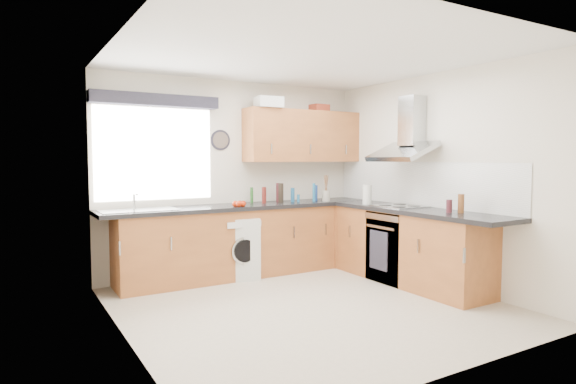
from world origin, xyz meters
TOP-DOWN VIEW (x-y plane):
  - ground_plane at (0.00, 0.00)m, footprint 3.60×3.60m
  - ceiling at (0.00, 0.00)m, footprint 3.60×3.60m
  - wall_back at (0.00, 1.80)m, footprint 3.60×0.02m
  - wall_front at (0.00, -1.80)m, footprint 3.60×0.02m
  - wall_left at (-1.80, 0.00)m, footprint 0.02×3.60m
  - wall_right at (1.80, 0.00)m, footprint 0.02×3.60m
  - window at (-1.05, 1.79)m, footprint 1.40×0.02m
  - window_blind at (-1.05, 1.70)m, footprint 1.50×0.18m
  - splashback at (1.79, 0.30)m, footprint 0.01×3.00m
  - base_cab_back at (-0.10, 1.51)m, footprint 3.00×0.58m
  - base_cab_corner at (1.50, 1.50)m, footprint 0.60×0.60m
  - base_cab_right at (1.51, 0.15)m, footprint 0.58×2.10m
  - worktop_back at (0.00, 1.50)m, footprint 3.60×0.62m
  - worktop_right at (1.50, 0.00)m, footprint 0.62×2.42m
  - sink at (-1.33, 1.50)m, footprint 0.84×0.46m
  - oven at (1.50, 0.30)m, footprint 0.56×0.58m
  - hob_plate at (1.50, 0.30)m, footprint 0.52×0.52m
  - extractor_hood at (1.60, 0.30)m, footprint 0.52×0.78m
  - upper_cabinets at (0.95, 1.62)m, footprint 1.70×0.35m
  - washing_machine at (-0.15, 1.45)m, footprint 0.63×0.62m
  - wall_clock at (-0.20, 1.78)m, footprint 0.26×0.04m
  - casserole at (0.36, 1.52)m, footprint 0.35×0.27m
  - storage_box at (1.28, 1.72)m, footprint 0.26×0.22m
  - utensil_pot at (1.15, 1.35)m, footprint 0.13×0.13m
  - kitchen_roll at (1.35, 0.73)m, footprint 0.13×0.13m
  - tomato_cluster at (-0.17, 1.30)m, footprint 0.15×0.15m
  - jar_0 at (0.28, 1.52)m, footprint 0.06×0.06m
  - jar_1 at (0.77, 1.46)m, footprint 0.04×0.04m
  - jar_2 at (0.71, 1.51)m, footprint 0.05×0.05m
  - jar_3 at (0.55, 1.62)m, footprint 0.07×0.07m
  - jar_4 at (0.19, 1.69)m, footprint 0.04×0.04m
  - jar_5 at (0.51, 1.46)m, footprint 0.07×0.07m
  - jar_6 at (0.99, 1.41)m, footprint 0.04×0.04m
  - jar_7 at (1.11, 1.52)m, footprint 0.04×0.04m
  - bottle_0 at (1.49, -0.46)m, footprint 0.06×0.06m
  - bottle_1 at (1.59, -0.54)m, footprint 0.07×0.07m

SIDE VIEW (x-z plane):
  - ground_plane at x=0.00m, z-range 0.00..0.00m
  - washing_machine at x=-0.15m, z-range 0.00..0.76m
  - oven at x=1.50m, z-range 0.00..0.85m
  - base_cab_back at x=-0.10m, z-range 0.00..0.86m
  - base_cab_corner at x=1.50m, z-range 0.00..0.86m
  - base_cab_right at x=1.51m, z-range 0.00..0.86m
  - worktop_back at x=0.00m, z-range 0.86..0.91m
  - worktop_right at x=1.50m, z-range 0.86..0.91m
  - hob_plate at x=1.50m, z-range 0.91..0.92m
  - tomato_cluster at x=-0.17m, z-range 0.91..0.98m
  - sink at x=-1.33m, z-range 0.90..1.00m
  - jar_1 at x=0.77m, z-range 0.91..1.01m
  - bottle_0 at x=1.49m, z-range 0.91..1.05m
  - utensil_pot at x=1.15m, z-range 0.91..1.06m
  - jar_2 at x=0.71m, z-range 0.91..1.10m
  - jar_4 at x=0.19m, z-range 0.91..1.11m
  - bottle_1 at x=1.59m, z-range 0.91..1.11m
  - jar_0 at x=0.28m, z-range 0.91..1.12m
  - jar_7 at x=1.11m, z-range 0.91..1.13m
  - jar_6 at x=0.99m, z-range 0.91..1.16m
  - kitchen_roll at x=1.35m, z-range 0.91..1.16m
  - jar_3 at x=0.55m, z-range 0.91..1.16m
  - jar_5 at x=0.51m, z-range 0.91..1.17m
  - splashback at x=1.79m, z-range 0.91..1.45m
  - wall_back at x=0.00m, z-range 0.00..2.50m
  - wall_front at x=0.00m, z-range 0.00..2.50m
  - wall_left at x=-1.80m, z-range 0.00..2.50m
  - wall_right at x=1.80m, z-range 0.00..2.50m
  - window at x=-1.05m, z-range 1.00..2.10m
  - wall_clock at x=-0.20m, z-range 1.60..1.86m
  - extractor_hood at x=1.60m, z-range 1.44..2.10m
  - upper_cabinets at x=0.95m, z-range 1.45..2.15m
  - window_blind at x=-1.05m, z-range 2.11..2.25m
  - storage_box at x=1.28m, z-range 2.15..2.26m
  - casserole at x=0.36m, z-range 2.15..2.29m
  - ceiling at x=0.00m, z-range 2.49..2.51m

